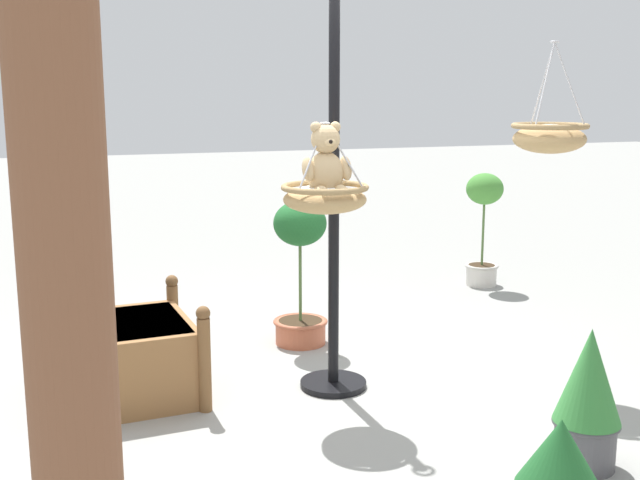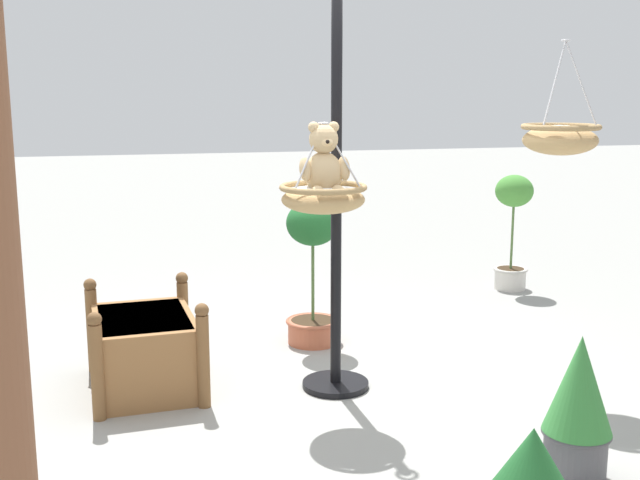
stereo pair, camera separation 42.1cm
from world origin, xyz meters
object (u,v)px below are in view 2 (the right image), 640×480
hanging_basket_left_high (560,138)px  potted_plant_small_succulent (313,265)px  teddy_bear (324,165)px  potted_plant_fern_front (578,407)px  hanging_basket_with_teddy (323,197)px  potted_plant_conical_shrub (513,223)px  wooden_planter_box (145,349)px  display_pole_central (336,270)px

hanging_basket_left_high → potted_plant_small_succulent: hanging_basket_left_high is taller
teddy_bear → potted_plant_fern_front: (-1.00, 1.21, -1.12)m
hanging_basket_with_teddy → potted_plant_conical_shrub: (-2.52, -2.34, -0.65)m
potted_plant_small_succulent → potted_plant_conical_shrub: 2.57m
hanging_basket_with_teddy → hanging_basket_left_high: (-1.56, 0.01, 0.33)m
wooden_planter_box → potted_plant_fern_front: size_ratio=1.32×
hanging_basket_left_high → display_pole_central: bearing=-10.3°
display_pole_central → potted_plant_small_succulent: 0.96m
display_pole_central → wooden_planter_box: bearing=-13.7°
hanging_basket_left_high → potted_plant_fern_front: hanging_basket_left_high is taller
hanging_basket_left_high → potted_plant_conical_shrub: size_ratio=0.63×
wooden_planter_box → potted_plant_small_succulent: potted_plant_small_succulent is taller
potted_plant_fern_front → potted_plant_conical_shrub: 3.89m
hanging_basket_left_high → potted_plant_small_succulent: size_ratio=0.64×
potted_plant_small_succulent → potted_plant_fern_front: bearing=107.9°
teddy_bear → hanging_basket_left_high: 1.57m
wooden_planter_box → potted_plant_fern_front: 2.74m
potted_plant_small_succulent → wooden_planter_box: bearing=26.3°
teddy_bear → potted_plant_conical_shrub: 3.56m
hanging_basket_with_teddy → potted_plant_fern_front: bearing=129.2°
hanging_basket_left_high → potted_plant_small_succulent: bearing=-41.8°
hanging_basket_with_teddy → potted_plant_fern_front: hanging_basket_with_teddy is taller
potted_plant_conical_shrub → hanging_basket_left_high: bearing=67.8°
wooden_planter_box → potted_plant_small_succulent: (-1.30, -0.64, 0.35)m
potted_plant_fern_front → teddy_bear: bearing=-50.3°
wooden_planter_box → hanging_basket_left_high: bearing=168.1°
teddy_bear → potted_plant_small_succulent: 1.52m
teddy_bear → wooden_planter_box: (1.07, -0.57, -1.24)m
hanging_basket_left_high → wooden_planter_box: size_ratio=0.73×
display_pole_central → teddy_bear: size_ratio=5.71×
potted_plant_small_succulent → hanging_basket_with_teddy: bearing=79.3°
display_pole_central → hanging_basket_left_high: display_pole_central is taller
hanging_basket_left_high → hanging_basket_with_teddy: bearing=-0.3°
hanging_basket_with_teddy → teddy_bear: 0.19m
hanging_basket_left_high → potted_plant_conical_shrub: (-0.96, -2.35, -0.98)m
hanging_basket_with_teddy → potted_plant_small_succulent: 1.39m
potted_plant_fern_front → potted_plant_conical_shrub: potted_plant_conical_shrub is taller
hanging_basket_with_teddy → potted_plant_conical_shrub: hanging_basket_with_teddy is taller
hanging_basket_left_high → wooden_planter_box: (2.63, -0.55, -1.38)m
potted_plant_fern_front → potted_plant_small_succulent: size_ratio=0.67×
wooden_planter_box → potted_plant_small_succulent: bearing=-153.7°
teddy_bear → potted_plant_conical_shrub: size_ratio=0.39×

